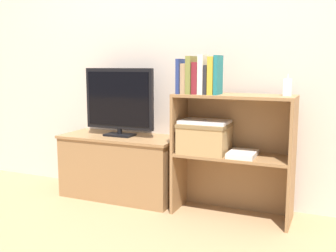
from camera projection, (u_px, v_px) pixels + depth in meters
The scene contains 18 objects.
ground_plane at pixel (159, 212), 2.75m from camera, with size 16.00×16.00×0.00m, color #A37F56.
wall_back at pixel (182, 41), 2.95m from camera, with size 10.00×0.05×2.40m.
tv_stand at pixel (120, 166), 3.06m from camera, with size 0.92×0.40×0.48m.
tv at pixel (119, 101), 2.98m from camera, with size 0.57×0.14×0.52m.
bookshelf_lower_tier at pixel (234, 175), 2.71m from camera, with size 0.79×0.31×0.43m.
bookshelf_upper_tier at pixel (236, 115), 2.65m from camera, with size 0.79×0.31×0.40m.
book_navy at pixel (181, 76), 2.65m from camera, with size 0.02×0.15×0.23m.
book_tan at pixel (186, 79), 2.64m from camera, with size 0.04×0.12×0.20m.
book_olive at pixel (191, 75), 2.62m from camera, with size 0.03×0.15×0.25m.
book_maroon at pixel (197, 78), 2.61m from camera, with size 0.04×0.13×0.21m.
book_ivory at pixel (203, 74), 2.59m from camera, with size 0.04×0.12×0.26m.
book_charcoal at pixel (208, 80), 2.58m from camera, with size 0.02×0.13×0.19m.
book_mustard at pixel (213, 76), 2.56m from camera, with size 0.04×0.14×0.25m.
book_teal at pixel (218, 75), 2.55m from camera, with size 0.03×0.14×0.25m.
baby_monitor at pixel (288, 87), 2.44m from camera, with size 0.05×0.04×0.14m.
storage_basket_left at pixel (205, 136), 2.69m from camera, with size 0.33×0.28×0.20m.
laptop at pixel (205, 122), 2.67m from camera, with size 0.33×0.22×0.02m.
magazine_stack at pixel (242, 154), 2.58m from camera, with size 0.17×0.22×0.03m.
Camera 1 is at (1.11, -2.38, 1.02)m, focal length 42.00 mm.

